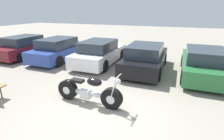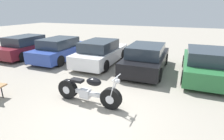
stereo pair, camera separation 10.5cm
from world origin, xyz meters
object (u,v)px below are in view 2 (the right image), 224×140
Objects in this scene: motorcycle at (88,91)px; parked_car_green at (205,64)px; parked_car_blue at (61,49)px; parked_car_white at (101,53)px; parked_car_black at (146,58)px; parked_car_maroon at (28,46)px.

parked_car_green is (3.78, 4.07, 0.20)m from motorcycle.
parked_car_blue is 1.00× the size of parked_car_green.
parked_car_green is at bearing -2.33° from parked_car_white.
parked_car_blue is 1.00× the size of parked_car_black.
motorcycle is 4.22m from parked_car_black.
parked_car_blue is at bearing -177.43° from parked_car_white.
parked_car_white and parked_car_black have the same top height.
parked_car_blue is (-4.24, 4.17, 0.20)m from motorcycle.
parked_car_blue is (2.67, 0.09, 0.00)m from parked_car_maroon.
parked_car_maroon is 2.68m from parked_car_blue.
parked_car_maroon and parked_car_white have the same top height.
motorcycle is at bearing -30.53° from parked_car_maroon.
parked_car_green is (2.67, 0.00, 0.00)m from parked_car_black.
parked_car_white is at bearing 110.07° from motorcycle.
parked_car_blue is 1.00× the size of parked_car_white.
parked_car_maroon is at bearing 149.47° from motorcycle.
parked_car_blue and parked_car_green have the same top height.
parked_car_green is at bearing 47.12° from motorcycle.
parked_car_black is at bearing -179.92° from parked_car_green.
parked_car_green reaches higher than motorcycle.
parked_car_blue is at bearing 135.49° from motorcycle.
motorcycle is 0.56× the size of parked_car_white.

